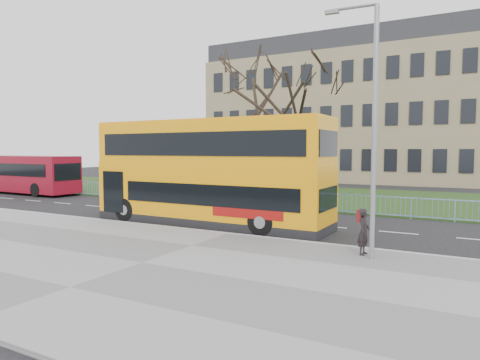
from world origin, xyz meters
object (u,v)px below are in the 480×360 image
Objects in this scene: yellow_bus at (209,170)px; pedestrian at (364,232)px; red_bus at (20,173)px; street_lamp at (371,121)px.

pedestrian is at bearing -19.95° from yellow_bus.
red_bus is at bearing 167.38° from yellow_bus.
yellow_bus is at bearing 154.20° from street_lamp.
street_lamp reaches higher than pedestrian.
street_lamp is (8.07, -3.38, 1.80)m from yellow_bus.
red_bus is 30.24m from pedestrian.
yellow_bus reaches higher than red_bus.
street_lamp is at bearing -147.29° from pedestrian.
red_bus is at bearing 78.35° from pedestrian.
red_bus reaches higher than pedestrian.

